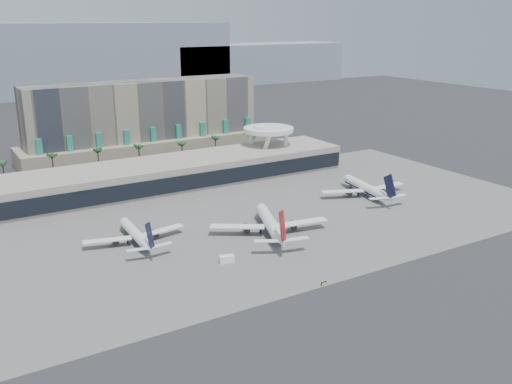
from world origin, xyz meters
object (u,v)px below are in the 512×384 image
airliner_centre (270,223)px  airliner_right (366,188)px  service_vehicle_b (272,224)px  taxiway_sign (324,283)px  airliner_left (136,234)px  service_vehicle_a (227,259)px

airliner_centre → airliner_right: (60.84, 16.93, -0.27)m
service_vehicle_b → taxiway_sign: bearing=-109.3°
airliner_left → service_vehicle_b: size_ratio=9.69×
airliner_centre → service_vehicle_a: airliner_centre is taller
service_vehicle_a → airliner_centre: bearing=46.4°
airliner_centre → taxiway_sign: bearing=-80.9°
airliner_left → airliner_centre: bearing=-17.9°
taxiway_sign → service_vehicle_b: bearing=68.3°
airliner_right → taxiway_sign: airliner_right is taller
service_vehicle_b → airliner_left: bearing=163.3°
airliner_right → service_vehicle_a: airliner_right is taller
service_vehicle_a → taxiway_sign: 33.55m
service_vehicle_a → taxiway_sign: (16.79, -29.04, -0.69)m
taxiway_sign → airliner_left: bearing=114.4°
airliner_right → service_vehicle_b: bearing=-159.0°
airliner_right → taxiway_sign: (-69.73, -60.12, -3.23)m
airliner_right → service_vehicle_b: airliner_right is taller
service_vehicle_b → service_vehicle_a: bearing=-150.6°
airliner_left → airliner_right: airliner_right is taller
airliner_centre → taxiway_sign: (-8.88, -43.19, -3.49)m
airliner_centre → airliner_right: size_ratio=1.03×
service_vehicle_b → airliner_right: bearing=7.0°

